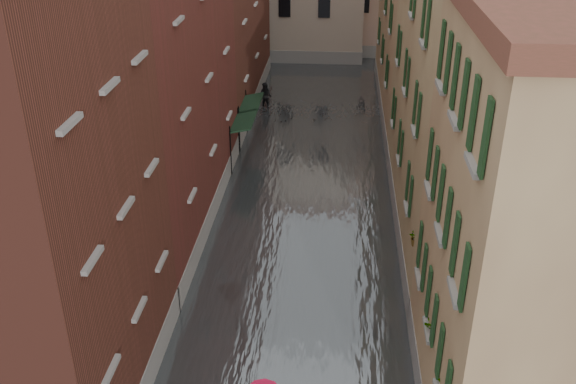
% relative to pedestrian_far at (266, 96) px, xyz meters
% --- Properties ---
extents(ground, '(120.00, 120.00, 0.00)m').
position_rel_pedestrian_far_xyz_m(ground, '(3.36, -23.44, -0.88)').
color(ground, slate).
rests_on(ground, ground).
extents(floodwater, '(10.00, 60.00, 0.20)m').
position_rel_pedestrian_far_xyz_m(floodwater, '(3.36, -10.44, -0.78)').
color(floodwater, '#494E51').
rests_on(floodwater, ground).
extents(building_left_near, '(6.00, 8.00, 13.00)m').
position_rel_pedestrian_far_xyz_m(building_left_near, '(-3.64, -25.44, 5.62)').
color(building_left_near, brown).
rests_on(building_left_near, ground).
extents(building_left_mid, '(6.00, 14.00, 12.50)m').
position_rel_pedestrian_far_xyz_m(building_left_mid, '(-3.64, -14.44, 5.37)').
color(building_left_mid, '#57201B').
rests_on(building_left_mid, ground).
extents(building_right_near, '(6.00, 8.00, 11.50)m').
position_rel_pedestrian_far_xyz_m(building_right_near, '(10.36, -25.44, 4.87)').
color(building_right_near, '#8C6A48').
rests_on(building_right_near, ground).
extents(building_right_mid, '(6.00, 14.00, 13.00)m').
position_rel_pedestrian_far_xyz_m(building_right_mid, '(10.36, -14.44, 5.62)').
color(building_right_mid, tan).
rests_on(building_right_mid, ground).
extents(building_right_far, '(6.00, 16.00, 11.50)m').
position_rel_pedestrian_far_xyz_m(building_right_far, '(10.36, 0.56, 4.87)').
color(building_right_far, '#8C6A48').
rests_on(building_right_far, ground).
extents(awning_near, '(1.09, 2.94, 2.80)m').
position_rel_pedestrian_far_xyz_m(awning_near, '(-0.12, -8.76, 1.58)').
color(awning_near, black).
rests_on(awning_near, ground).
extents(awning_far, '(1.09, 3.06, 2.80)m').
position_rel_pedestrian_far_xyz_m(awning_far, '(-0.12, -6.06, 1.59)').
color(awning_far, black).
rests_on(awning_far, ground).
extents(window_planters, '(0.59, 7.78, 0.84)m').
position_rel_pedestrian_far_xyz_m(window_planters, '(7.48, -24.57, 2.63)').
color(window_planters, brown).
rests_on(window_planters, ground).
extents(pedestrian_far, '(1.03, 0.91, 1.76)m').
position_rel_pedestrian_far_xyz_m(pedestrian_far, '(0.00, 0.00, 0.00)').
color(pedestrian_far, black).
rests_on(pedestrian_far, ground).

